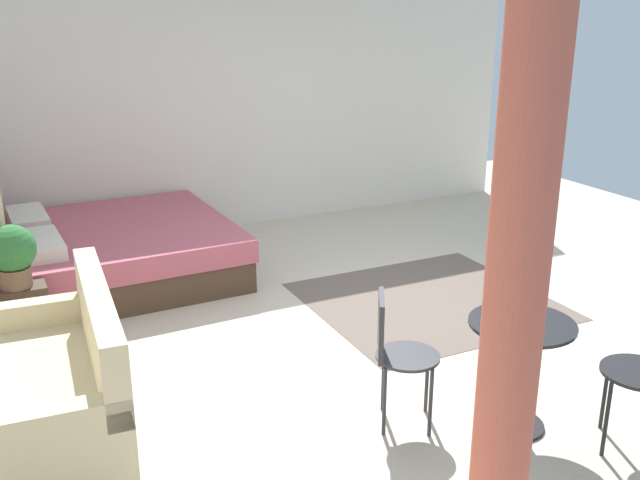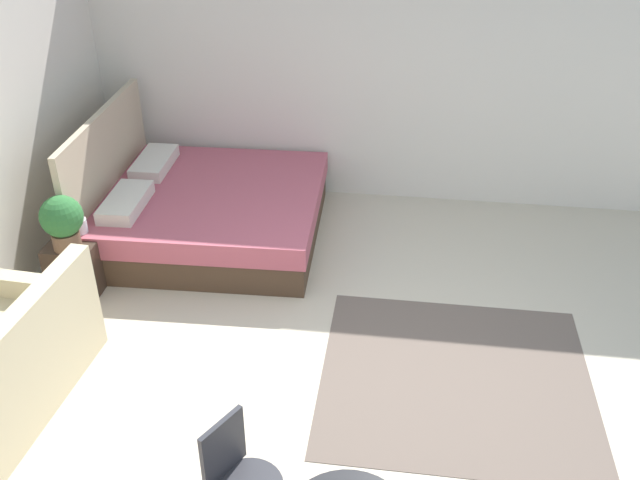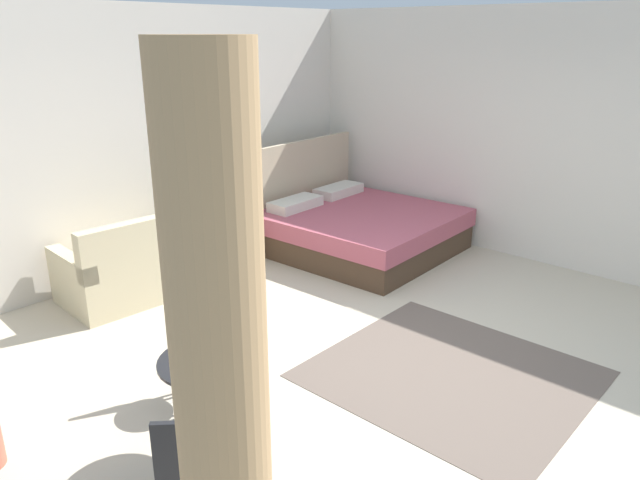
{
  "view_description": "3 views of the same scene",
  "coord_description": "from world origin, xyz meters",
  "px_view_note": "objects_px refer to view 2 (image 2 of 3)",
  "views": [
    {
      "loc": [
        -4.71,
        2.9,
        2.49
      ],
      "look_at": [
        -0.23,
        0.72,
        0.84
      ],
      "focal_mm": 40.64,
      "sensor_mm": 36.0,
      "label": 1
    },
    {
      "loc": [
        -3.86,
        -0.01,
        3.55
      ],
      "look_at": [
        0.41,
        0.57,
        0.93
      ],
      "focal_mm": 38.96,
      "sensor_mm": 36.0,
      "label": 2
    },
    {
      "loc": [
        -3.67,
        -2.47,
        2.56
      ],
      "look_at": [
        0.01,
        0.83,
        0.84
      ],
      "focal_mm": 33.73,
      "sensor_mm": 36.0,
      "label": 3
    }
  ],
  "objects_px": {
    "bed": "(206,209)",
    "potted_plant": "(62,220)",
    "nightstand": "(78,265)",
    "cafe_chair_near_window": "(237,473)",
    "vase": "(80,227)"
  },
  "relations": [
    {
      "from": "nightstand",
      "to": "cafe_chair_near_window",
      "type": "distance_m",
      "value": 2.98
    },
    {
      "from": "bed",
      "to": "potted_plant",
      "type": "xyz_separation_m",
      "value": [
        -1.14,
        0.85,
        0.46
      ]
    },
    {
      "from": "nightstand",
      "to": "potted_plant",
      "type": "xyz_separation_m",
      "value": [
        -0.1,
        -0.0,
        0.5
      ]
    },
    {
      "from": "nightstand",
      "to": "vase",
      "type": "xyz_separation_m",
      "value": [
        0.12,
        -0.02,
        0.31
      ]
    },
    {
      "from": "nightstand",
      "to": "bed",
      "type": "bearing_deg",
      "value": -39.62
    },
    {
      "from": "nightstand",
      "to": "cafe_chair_near_window",
      "type": "bearing_deg",
      "value": -138.52
    },
    {
      "from": "bed",
      "to": "cafe_chair_near_window",
      "type": "relative_size",
      "value": 2.53
    },
    {
      "from": "nightstand",
      "to": "potted_plant",
      "type": "relative_size",
      "value": 1.0
    },
    {
      "from": "cafe_chair_near_window",
      "to": "nightstand",
      "type": "bearing_deg",
      "value": 41.48
    },
    {
      "from": "cafe_chair_near_window",
      "to": "vase",
      "type": "bearing_deg",
      "value": 39.64
    },
    {
      "from": "bed",
      "to": "vase",
      "type": "bearing_deg",
      "value": 137.69
    },
    {
      "from": "vase",
      "to": "cafe_chair_near_window",
      "type": "relative_size",
      "value": 0.18
    },
    {
      "from": "nightstand",
      "to": "cafe_chair_near_window",
      "type": "height_order",
      "value": "cafe_chair_near_window"
    },
    {
      "from": "potted_plant",
      "to": "vase",
      "type": "relative_size",
      "value": 3.2
    },
    {
      "from": "potted_plant",
      "to": "cafe_chair_near_window",
      "type": "bearing_deg",
      "value": -137.29
    }
  ]
}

